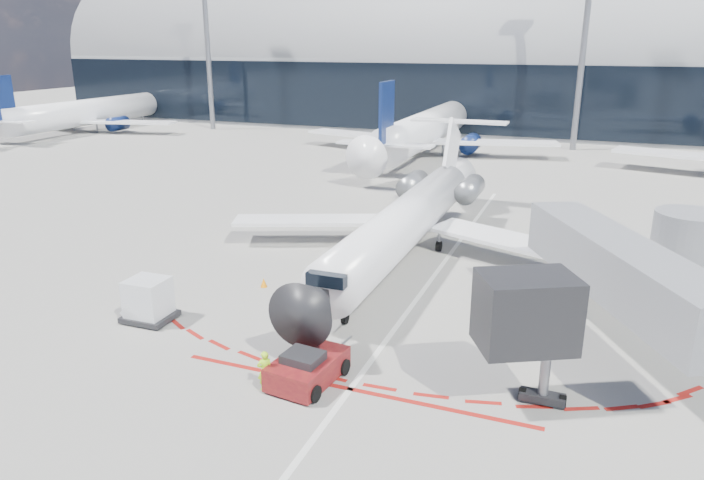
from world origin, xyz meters
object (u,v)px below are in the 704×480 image
at_px(pushback_tug, 307,368).
at_px(uld_container, 148,300).
at_px(regional_jet, 410,217).
at_px(ramp_worker, 265,370).

height_order(pushback_tug, uld_container, uld_container).
bearing_deg(pushback_tug, regional_jet, 98.84).
bearing_deg(regional_jet, ramp_worker, -92.20).
bearing_deg(pushback_tug, uld_container, 172.65).
distance_m(pushback_tug, uld_container, 9.44).
bearing_deg(uld_container, pushback_tug, -15.26).
height_order(regional_jet, uld_container, regional_jet).
distance_m(ramp_worker, uld_container, 8.62).
xyz_separation_m(regional_jet, uld_container, (-8.57, -13.36, -1.39)).
xyz_separation_m(pushback_tug, ramp_worker, (-1.22, -1.09, 0.20)).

